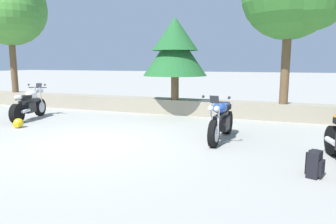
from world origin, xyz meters
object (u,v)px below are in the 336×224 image
(motorcycle_white_near_left, at_px, (29,105))
(pine_tree_mid_left, at_px, (175,48))
(motorcycle_blue_centre, at_px, (221,121))
(rider_backpack, at_px, (315,163))
(rider_helmet, at_px, (18,123))
(leafy_tree_far_left, at_px, (10,10))

(motorcycle_white_near_left, distance_m, pine_tree_mid_left, 5.41)
(motorcycle_blue_centre, xyz_separation_m, rider_backpack, (1.96, -1.97, -0.24))
(motorcycle_blue_centre, height_order, pine_tree_mid_left, pine_tree_mid_left)
(motorcycle_blue_centre, distance_m, pine_tree_mid_left, 4.42)
(motorcycle_white_near_left, height_order, rider_backpack, motorcycle_white_near_left)
(rider_backpack, height_order, rider_helmet, rider_backpack)
(motorcycle_blue_centre, relative_size, pine_tree_mid_left, 0.70)
(pine_tree_mid_left, bearing_deg, leafy_tree_far_left, 179.02)
(motorcycle_blue_centre, bearing_deg, leafy_tree_far_left, 161.54)
(motorcycle_white_near_left, height_order, pine_tree_mid_left, pine_tree_mid_left)
(rider_helmet, height_order, pine_tree_mid_left, pine_tree_mid_left)
(rider_helmet, relative_size, leafy_tree_far_left, 0.05)
(rider_helmet, bearing_deg, motorcycle_white_near_left, 121.45)
(rider_backpack, bearing_deg, rider_helmet, 170.24)
(leafy_tree_far_left, bearing_deg, pine_tree_mid_left, -0.98)
(motorcycle_white_near_left, bearing_deg, rider_backpack, -16.78)
(leafy_tree_far_left, relative_size, pine_tree_mid_left, 1.81)
(motorcycle_white_near_left, distance_m, rider_helmet, 1.50)
(rider_backpack, relative_size, leafy_tree_far_left, 0.09)
(motorcycle_white_near_left, relative_size, rider_helmet, 7.26)
(rider_helmet, bearing_deg, pine_tree_mid_left, 47.18)
(motorcycle_white_near_left, relative_size, motorcycle_blue_centre, 0.98)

